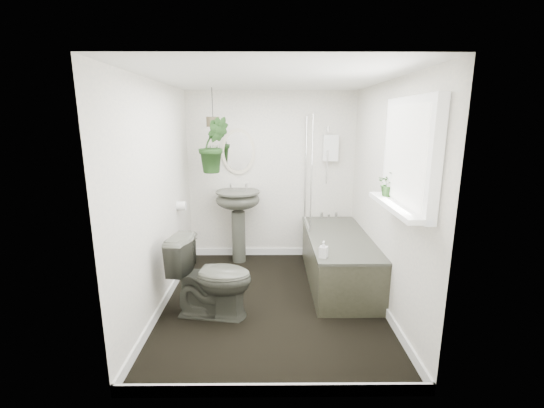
{
  "coord_description": "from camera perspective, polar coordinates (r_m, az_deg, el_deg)",
  "views": [
    {
      "loc": [
        -0.03,
        -3.6,
        1.93
      ],
      "look_at": [
        0.0,
        0.15,
        1.05
      ],
      "focal_mm": 24.0,
      "sensor_mm": 36.0,
      "label": 1
    }
  ],
  "objects": [
    {
      "name": "floor",
      "position": [
        4.09,
        0.02,
        -15.11
      ],
      "size": [
        2.3,
        2.8,
        0.02
      ],
      "primitive_type": "cube",
      "color": "black",
      "rests_on": "ground"
    },
    {
      "name": "ceiling",
      "position": [
        3.62,
        0.02,
        19.22
      ],
      "size": [
        2.3,
        2.8,
        0.02
      ],
      "primitive_type": "cube",
      "color": "white",
      "rests_on": "ground"
    },
    {
      "name": "wall_back",
      "position": [
        5.07,
        -0.1,
        4.34
      ],
      "size": [
        2.3,
        0.02,
        2.3
      ],
      "primitive_type": "cube",
      "color": "white",
      "rests_on": "ground"
    },
    {
      "name": "wall_front",
      "position": [
        2.33,
        0.28,
        -6.36
      ],
      "size": [
        2.3,
        0.02,
        2.3
      ],
      "primitive_type": "cube",
      "color": "white",
      "rests_on": "ground"
    },
    {
      "name": "wall_left",
      "position": [
        3.86,
        -17.5,
        0.91
      ],
      "size": [
        0.02,
        2.8,
        2.3
      ],
      "primitive_type": "cube",
      "color": "white",
      "rests_on": "ground"
    },
    {
      "name": "wall_right",
      "position": [
        3.87,
        17.45,
        0.96
      ],
      "size": [
        0.02,
        2.8,
        2.3
      ],
      "primitive_type": "cube",
      "color": "white",
      "rests_on": "ground"
    },
    {
      "name": "skirting",
      "position": [
        4.06,
        0.02,
        -14.37
      ],
      "size": [
        2.3,
        2.8,
        0.1
      ],
      "primitive_type": "cube",
      "color": "white",
      "rests_on": "floor"
    },
    {
      "name": "bathtub",
      "position": [
        4.49,
        10.33,
        -8.43
      ],
      "size": [
        0.72,
        1.72,
        0.58
      ],
      "primitive_type": null,
      "color": "#3A3C33",
      "rests_on": "floor"
    },
    {
      "name": "bath_screen",
      "position": [
        4.66,
        5.73,
        5.12
      ],
      "size": [
        0.04,
        0.72,
        1.4
      ],
      "primitive_type": null,
      "color": "silver",
      "rests_on": "bathtub"
    },
    {
      "name": "shower_box",
      "position": [
        5.03,
        9.17,
        8.69
      ],
      "size": [
        0.2,
        0.1,
        0.35
      ],
      "primitive_type": "cube",
      "color": "white",
      "rests_on": "wall_back"
    },
    {
      "name": "oval_mirror",
      "position": [
        5.01,
        -5.31,
        8.21
      ],
      "size": [
        0.46,
        0.03,
        0.62
      ],
      "primitive_type": "ellipsoid",
      "color": "beige",
      "rests_on": "wall_back"
    },
    {
      "name": "wall_sconce",
      "position": [
        5.06,
        -9.85,
        6.98
      ],
      "size": [
        0.04,
        0.04,
        0.22
      ],
      "primitive_type": "cylinder",
      "color": "black",
      "rests_on": "wall_back"
    },
    {
      "name": "toilet_roll_holder",
      "position": [
        4.55,
        -14.04,
        -0.29
      ],
      "size": [
        0.11,
        0.11,
        0.11
      ],
      "primitive_type": "cylinder",
      "rotation": [
        0.0,
        1.57,
        0.0
      ],
      "color": "white",
      "rests_on": "wall_left"
    },
    {
      "name": "window_recess",
      "position": [
        3.12,
        20.73,
        7.22
      ],
      "size": [
        0.08,
        1.0,
        0.9
      ],
      "primitive_type": "cube",
      "color": "white",
      "rests_on": "wall_right"
    },
    {
      "name": "window_sill",
      "position": [
        3.16,
        18.93,
        -0.3
      ],
      "size": [
        0.18,
        1.0,
        0.04
      ],
      "primitive_type": "cube",
      "color": "white",
      "rests_on": "wall_right"
    },
    {
      "name": "window_blinds",
      "position": [
        3.11,
        19.94,
        7.26
      ],
      "size": [
        0.01,
        0.86,
        0.76
      ],
      "primitive_type": "cube",
      "color": "white",
      "rests_on": "wall_right"
    },
    {
      "name": "toilet",
      "position": [
        3.72,
        -9.42,
        -11.17
      ],
      "size": [
        0.86,
        0.58,
        0.81
      ],
      "primitive_type": "imported",
      "rotation": [
        0.0,
        0.0,
        1.41
      ],
      "color": "#3A3C33",
      "rests_on": "floor"
    },
    {
      "name": "pedestal_sink",
      "position": [
        4.98,
        -5.27,
        -3.52
      ],
      "size": [
        0.64,
        0.56,
        1.0
      ],
      "primitive_type": null,
      "rotation": [
        0.0,
        0.0,
        0.1
      ],
      "color": "#3A3C33",
      "rests_on": "floor"
    },
    {
      "name": "sill_plant",
      "position": [
        3.43,
        17.95,
        3.06
      ],
      "size": [
        0.23,
        0.21,
        0.23
      ],
      "primitive_type": "imported",
      "rotation": [
        0.0,
        0.0,
        -0.18
      ],
      "color": "black",
      "rests_on": "window_sill"
    },
    {
      "name": "hanging_plant",
      "position": [
        4.61,
        -9.12,
        9.1
      ],
      "size": [
        0.44,
        0.39,
        0.69
      ],
      "primitive_type": "imported",
      "rotation": [
        0.0,
        0.0,
        0.25
      ],
      "color": "black",
      "rests_on": "ceiling"
    },
    {
      "name": "soap_bottle",
      "position": [
        3.67,
        8.08,
        -7.06
      ],
      "size": [
        0.1,
        0.1,
        0.17
      ],
      "primitive_type": "imported",
      "rotation": [
        0.0,
        0.0,
        -0.41
      ],
      "color": "#362D2A",
      "rests_on": "bathtub"
    },
    {
      "name": "hanging_pot",
      "position": [
        4.6,
        -9.25,
        12.62
      ],
      "size": [
        0.16,
        0.16,
        0.12
      ],
      "primitive_type": "cylinder",
      "color": "#423927",
      "rests_on": "ceiling"
    }
  ]
}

